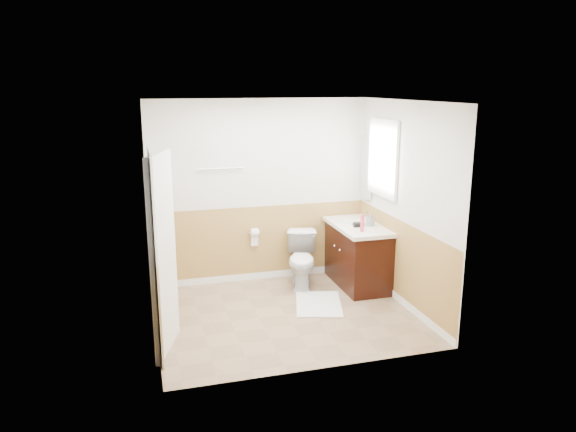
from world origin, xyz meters
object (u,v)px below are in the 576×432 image
object	(u,v)px
lotion_bottle	(362,223)
bath_mat	(318,304)
soap_dispenser	(370,220)
vanity_cabinet	(358,257)
toilet	(302,260)

from	to	relation	value
lotion_bottle	bath_mat	bearing A→B (deg)	-163.62
lotion_bottle	soap_dispenser	distance (m)	0.32
soap_dispenser	vanity_cabinet	bearing A→B (deg)	139.01
vanity_cabinet	soap_dispenser	size ratio (longest dim) A/B	6.40
vanity_cabinet	lotion_bottle	bearing A→B (deg)	-106.52
toilet	soap_dispenser	size ratio (longest dim) A/B	4.20
toilet	soap_dispenser	bearing A→B (deg)	-2.03
bath_mat	vanity_cabinet	world-z (taller)	vanity_cabinet
toilet	vanity_cabinet	bearing A→B (deg)	2.67
vanity_cabinet	soap_dispenser	distance (m)	0.56
toilet	vanity_cabinet	world-z (taller)	vanity_cabinet
bath_mat	vanity_cabinet	xyz separation A→B (m)	(0.74, 0.52, 0.39)
soap_dispenser	toilet	bearing A→B (deg)	161.99
bath_mat	lotion_bottle	world-z (taller)	lotion_bottle
toilet	vanity_cabinet	distance (m)	0.76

